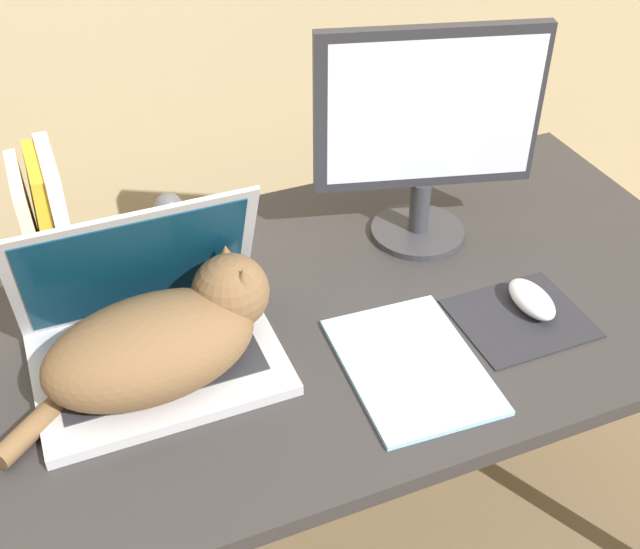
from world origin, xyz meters
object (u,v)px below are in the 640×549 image
at_px(external_monitor, 427,129).
at_px(computer_mouse, 532,299).
at_px(cat, 164,339).
at_px(book_row, 45,216).
at_px(laptop, 152,334).
at_px(webcam, 169,208).
at_px(notepad, 412,365).

bearing_deg(external_monitor, computer_mouse, -74.81).
bearing_deg(external_monitor, cat, -160.54).
distance_m(computer_mouse, book_row, 0.81).
xyz_separation_m(laptop, computer_mouse, (0.59, -0.12, -0.03)).
relative_size(external_monitor, computer_mouse, 3.73).
distance_m(laptop, webcam, 0.34).
xyz_separation_m(cat, webcam, (0.09, 0.36, -0.02)).
xyz_separation_m(laptop, webcam, (0.11, 0.32, -0.00)).
bearing_deg(laptop, cat, -74.55).
bearing_deg(notepad, book_row, 134.76).
bearing_deg(cat, computer_mouse, -7.68).
height_order(external_monitor, book_row, external_monitor).
relative_size(laptop, notepad, 1.28).
height_order(external_monitor, webcam, external_monitor).
bearing_deg(laptop, notepad, -25.25).
xyz_separation_m(notepad, webcam, (-0.24, 0.49, 0.04)).
bearing_deg(notepad, external_monitor, 60.73).
height_order(laptop, webcam, laptop).
relative_size(cat, computer_mouse, 4.08).
distance_m(external_monitor, computer_mouse, 0.33).
xyz_separation_m(cat, notepad, (0.34, -0.12, -0.07)).
bearing_deg(laptop, webcam, 71.95).
xyz_separation_m(cat, external_monitor, (0.51, 0.18, 0.14)).
distance_m(cat, book_row, 0.36).
xyz_separation_m(laptop, notepad, (0.35, -0.16, -0.05)).
height_order(external_monitor, computer_mouse, external_monitor).
relative_size(notepad, webcam, 3.65).
distance_m(book_row, webcam, 0.22).
relative_size(laptop, book_row, 1.69).
height_order(cat, book_row, book_row).
bearing_deg(book_row, computer_mouse, -30.70).
bearing_deg(computer_mouse, webcam, 137.62).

